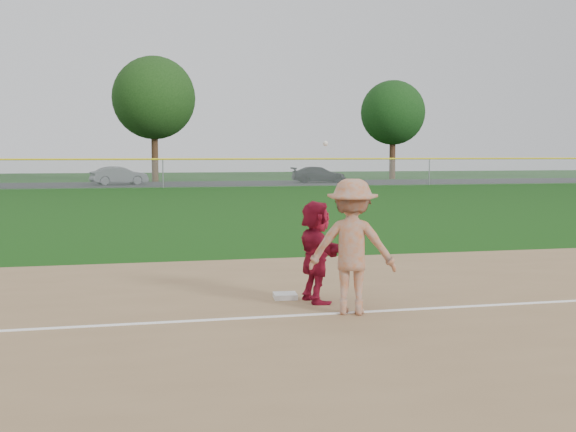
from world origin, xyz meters
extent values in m
plane|color=#113D0B|center=(0.00, 0.00, 0.00)|extent=(160.00, 160.00, 0.00)
cube|color=white|center=(0.00, -0.80, 0.03)|extent=(60.00, 0.10, 0.01)
cube|color=black|center=(0.00, 46.00, 0.01)|extent=(120.00, 10.00, 0.01)
cube|color=silver|center=(-0.28, 0.48, 0.06)|extent=(0.42, 0.42, 0.09)
imported|color=maroon|center=(0.14, 0.10, 0.84)|extent=(0.67, 1.57, 1.64)
imported|color=#505257|center=(-2.99, 45.65, 0.71)|extent=(4.47, 2.57, 1.39)
imported|color=black|center=(12.94, 45.94, 0.66)|extent=(4.62, 2.20, 1.30)
imported|color=gray|center=(0.44, -0.83, 1.03)|extent=(1.49, 1.20, 2.02)
sphere|color=silver|center=(0.11, -0.51, 2.57)|extent=(0.08, 0.08, 0.08)
plane|color=#999EA0|center=(0.00, 40.00, 1.00)|extent=(110.00, 0.00, 110.00)
cylinder|color=yellow|center=(0.00, 40.00, 2.00)|extent=(110.00, 0.12, 0.12)
cylinder|color=gray|center=(0.00, 40.00, 1.00)|extent=(0.08, 0.08, 2.00)
cylinder|color=gray|center=(20.00, 40.00, 1.00)|extent=(0.08, 0.08, 2.00)
cylinder|color=#3C2615|center=(0.00, 51.50, 2.05)|extent=(0.56, 0.56, 4.10)
sphere|color=#153510|center=(0.00, 51.50, 7.08)|extent=(7.00, 7.00, 7.00)
cylinder|color=#3E2416|center=(22.00, 52.80, 1.82)|extent=(0.56, 0.56, 3.64)
sphere|color=#10330F|center=(22.00, 52.80, 6.19)|extent=(6.00, 6.00, 6.00)
camera|label=1|loc=(-2.91, -11.01, 2.42)|focal=45.00mm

